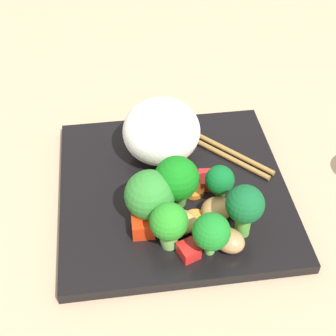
{
  "coord_description": "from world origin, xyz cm",
  "views": [
    {
      "loc": [
        -39.3,
        4.14,
        41.96
      ],
      "look_at": [
        0.96,
        0.54,
        3.25
      ],
      "focal_mm": 53.24,
      "sensor_mm": 36.0,
      "label": 1
    }
  ],
  "objects": [
    {
      "name": "broccoli_floret_2",
      "position": [
        -2.74,
        -4.66,
        4.46
      ],
      "size": [
        3.16,
        3.16,
        4.98
      ],
      "color": "#5A9D44",
      "rests_on": "square_plate"
    },
    {
      "name": "broccoli_floret_3",
      "position": [
        -2.95,
        -0.39,
        5.35
      ],
      "size": [
        4.78,
        4.78,
        6.64
      ],
      "color": "#5E9B3F",
      "rests_on": "square_plate"
    },
    {
      "name": "square_plate",
      "position": [
        0.0,
        0.0,
        0.63
      ],
      "size": [
        26.72,
        26.72,
        1.25
      ],
      "primitive_type": "cube",
      "rotation": [
        0.0,
        0.0,
        0.05
      ],
      "color": "black",
      "rests_on": "ground_plane"
    },
    {
      "name": "rice_mound",
      "position": [
        5.43,
        0.91,
        4.96
      ],
      "size": [
        12.05,
        12.12,
        7.42
      ],
      "primitive_type": "ellipsoid",
      "rotation": [
        0.0,
        0.0,
        0.45
      ],
      "color": "white",
      "rests_on": "square_plate"
    },
    {
      "name": "chicken_piece_1",
      "position": [
        -9.09,
        -4.69,
        2.38
      ],
      "size": [
        4.19,
        4.26,
        2.25
      ],
      "primitive_type": "ellipsoid",
      "rotation": [
        0.0,
        0.0,
        4.0
      ],
      "color": "tan",
      "rests_on": "square_plate"
    },
    {
      "name": "carrot_slice_3",
      "position": [
        0.95,
        -1.58,
        1.51
      ],
      "size": [
        3.46,
        3.46,
        0.51
      ],
      "primitive_type": "cylinder",
      "rotation": [
        0.0,
        0.0,
        2.54
      ],
      "color": "orange",
      "rests_on": "square_plate"
    },
    {
      "name": "carrot_slice_4",
      "position": [
        -1.11,
        -2.14,
        1.55
      ],
      "size": [
        3.49,
        3.49,
        0.6
      ],
      "primitive_type": "cylinder",
      "rotation": [
        0.0,
        0.0,
        0.82
      ],
      "color": "orange",
      "rests_on": "square_plate"
    },
    {
      "name": "broccoli_floret_5",
      "position": [
        -8.0,
        1.26,
        4.35
      ],
      "size": [
        3.86,
        3.86,
        5.4
      ],
      "color": "#74B457",
      "rests_on": "square_plate"
    },
    {
      "name": "pepper_chunk_1",
      "position": [
        0.03,
        -4.13,
        1.91
      ],
      "size": [
        2.55,
        2.46,
        1.31
      ],
      "primitive_type": "cube",
      "rotation": [
        0.0,
        0.0,
        6.26
      ],
      "color": "red",
      "rests_on": "square_plate"
    },
    {
      "name": "broccoli_floret_1",
      "position": [
        -4.33,
        2.9,
        4.6
      ],
      "size": [
        5.28,
        5.28,
        6.14
      ],
      "color": "#7CBF5C",
      "rests_on": "square_plate"
    },
    {
      "name": "broccoli_floret_0",
      "position": [
        -7.31,
        -6.32,
        5.32
      ],
      "size": [
        3.92,
        3.92,
        6.39
      ],
      "color": "#569F3C",
      "rests_on": "square_plate"
    },
    {
      "name": "pepper_chunk_0",
      "position": [
        -6.41,
        3.77,
        2.21
      ],
      "size": [
        2.26,
        2.39,
        1.91
      ],
      "primitive_type": "cube",
      "rotation": [
        0.0,
        0.0,
        1.6
      ],
      "color": "red",
      "rests_on": "square_plate"
    },
    {
      "name": "chicken_piece_0",
      "position": [
        -4.81,
        -4.17,
        2.35
      ],
      "size": [
        3.95,
        4.25,
        2.19
      ],
      "primitive_type": "ellipsoid",
      "rotation": [
        0.0,
        0.0,
        5.02
      ],
      "color": "tan",
      "rests_on": "square_plate"
    },
    {
      "name": "carrot_slice_0",
      "position": [
        -5.56,
        -1.82,
        1.61
      ],
      "size": [
        3.7,
        3.7,
        0.72
      ],
      "primitive_type": "cylinder",
      "rotation": [
        0.0,
        0.0,
        3.89
      ],
      "color": "orange",
      "rests_on": "square_plate"
    },
    {
      "name": "carrot_slice_1",
      "position": [
        -4.36,
        -6.96,
        1.52
      ],
      "size": [
        3.62,
        3.62,
        0.52
      ],
      "primitive_type": "cylinder",
      "rotation": [
        0.0,
        0.0,
        6.04
      ],
      "color": "orange",
      "rests_on": "square_plate"
    },
    {
      "name": "carrot_slice_2",
      "position": [
        -6.99,
        -3.6,
        1.64
      ],
      "size": [
        4.3,
        4.3,
        0.76
      ],
      "primitive_type": "cylinder",
      "rotation": [
        0.0,
        0.0,
        2.06
      ],
      "color": "orange",
      "rests_on": "square_plate"
    },
    {
      "name": "chicken_piece_2",
      "position": [
        -0.74,
        0.99,
        2.41
      ],
      "size": [
        4.8,
        4.7,
        2.32
      ],
      "primitive_type": "ellipsoid",
      "rotation": [
        0.0,
        0.0,
        3.68
      ],
      "color": "#BC8D45",
      "rests_on": "square_plate"
    },
    {
      "name": "chicken_piece_4",
      "position": [
        -6.2,
        0.19,
        2.3
      ],
      "size": [
        3.73,
        4.23,
        2.09
      ],
      "primitive_type": "ellipsoid",
      "rotation": [
        0.0,
        0.0,
        4.52
      ],
      "color": "tan",
      "rests_on": "square_plate"
    },
    {
      "name": "chopstick_pair",
      "position": [
        7.46,
        -4.09,
        1.56
      ],
      "size": [
        15.42,
        15.88,
        0.61
      ],
      "rotation": [
        0.0,
        0.0,
        0.8
      ],
      "color": "olive",
      "rests_on": "square_plate"
    },
    {
      "name": "carrot_slice_5",
      "position": [
        -1.94,
        2.69,
        1.51
      ],
      "size": [
        2.86,
        2.86,
        0.52
      ],
      "primitive_type": "cylinder",
      "rotation": [
        0.0,
        0.0,
        2.67
      ],
      "color": "orange",
      "rests_on": "square_plate"
    },
    {
      "name": "ground_plane",
      "position": [
        0.0,
        0.0,
        -1.0
      ],
      "size": [
        110.0,
        110.0,
        2.0
      ],
      "primitive_type": "cube",
      "color": "tan"
    },
    {
      "name": "pepper_chunk_3",
      "position": [
        -9.68,
        -0.55,
        1.94
      ],
      "size": [
        2.61,
        2.49,
        1.38
      ],
      "primitive_type": "cube",
      "rotation": [
        0.0,
        0.0,
        3.55
      ],
      "color": "red",
      "rests_on": "square_plate"
    },
    {
      "name": "broccoli_floret_4",
      "position": [
        -9.7,
        -2.66,
        4.64
      ],
      "size": [
        3.73,
        3.73,
        5.42
      ],
      "color": "#70BD50",
      "rests_on": "square_plate"
    }
  ]
}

